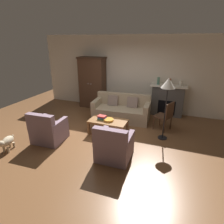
# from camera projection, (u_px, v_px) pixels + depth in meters

# --- Properties ---
(ground_plane) EXTENTS (9.60, 9.60, 0.00)m
(ground_plane) POSITION_uv_depth(u_px,v_px,m) (103.00, 135.00, 5.44)
(ground_plane) COLOR brown
(back_wall) EXTENTS (7.20, 0.10, 2.80)m
(back_wall) POSITION_uv_depth(u_px,v_px,m) (129.00, 73.00, 7.16)
(back_wall) COLOR silver
(back_wall) RESTS_ON ground
(fireplace) EXTENTS (1.26, 0.48, 1.12)m
(fireplace) POSITION_uv_depth(u_px,v_px,m) (167.00, 100.00, 6.74)
(fireplace) COLOR #4C4947
(fireplace) RESTS_ON ground
(armoire) EXTENTS (1.06, 0.57, 2.00)m
(armoire) POSITION_uv_depth(u_px,v_px,m) (93.00, 83.00, 7.48)
(armoire) COLOR #472D1E
(armoire) RESTS_ON ground
(couch) EXTENTS (1.96, 0.96, 0.86)m
(couch) POSITION_uv_depth(u_px,v_px,m) (121.00, 111.00, 6.46)
(couch) COLOR tan
(couch) RESTS_ON ground
(coffee_table) EXTENTS (1.10, 0.60, 0.42)m
(coffee_table) POSITION_uv_depth(u_px,v_px,m) (108.00, 122.00, 5.45)
(coffee_table) COLOR olive
(coffee_table) RESTS_ON ground
(fruit_bowl) EXTENTS (0.29, 0.29, 0.06)m
(fruit_bowl) POSITION_uv_depth(u_px,v_px,m) (109.00, 120.00, 5.38)
(fruit_bowl) COLOR orange
(fruit_bowl) RESTS_ON coffee_table
(book_stack) EXTENTS (0.26, 0.19, 0.12)m
(book_stack) POSITION_uv_depth(u_px,v_px,m) (102.00, 117.00, 5.48)
(book_stack) COLOR #427A4C
(book_stack) RESTS_ON coffee_table
(mantel_vase_jade) EXTENTS (0.09, 0.09, 0.26)m
(mantel_vase_jade) POSITION_uv_depth(u_px,v_px,m) (158.00, 81.00, 6.60)
(mantel_vase_jade) COLOR slate
(mantel_vase_jade) RESTS_ON fireplace
(mantel_vase_terracotta) EXTENTS (0.10, 0.10, 0.24)m
(mantel_vase_terracotta) POSITION_uv_depth(u_px,v_px,m) (169.00, 82.00, 6.48)
(mantel_vase_terracotta) COLOR #A86042
(mantel_vase_terracotta) RESTS_ON fireplace
(mantel_vase_cream) EXTENTS (0.10, 0.10, 0.19)m
(mantel_vase_cream) POSITION_uv_depth(u_px,v_px,m) (181.00, 83.00, 6.36)
(mantel_vase_cream) COLOR beige
(mantel_vase_cream) RESTS_ON fireplace
(armchair_near_left) EXTENTS (0.81, 0.81, 0.88)m
(armchair_near_left) POSITION_uv_depth(u_px,v_px,m) (48.00, 131.00, 5.04)
(armchair_near_left) COLOR gray
(armchair_near_left) RESTS_ON ground
(armchair_near_right) EXTENTS (0.79, 0.79, 0.88)m
(armchair_near_right) POSITION_uv_depth(u_px,v_px,m) (114.00, 147.00, 4.28)
(armchair_near_right) COLOR gray
(armchair_near_right) RESTS_ON ground
(side_chair_wooden) EXTENTS (0.58, 0.58, 0.90)m
(side_chair_wooden) POSITION_uv_depth(u_px,v_px,m) (166.00, 115.00, 5.59)
(side_chair_wooden) COLOR #472D1E
(side_chair_wooden) RESTS_ON ground
(floor_lamp) EXTENTS (0.36, 0.36, 1.71)m
(floor_lamp) POSITION_uv_depth(u_px,v_px,m) (168.00, 87.00, 4.76)
(floor_lamp) COLOR black
(floor_lamp) RESTS_ON ground
(dog) EXTENTS (0.30, 0.56, 0.39)m
(dog) POSITION_uv_depth(u_px,v_px,m) (7.00, 142.00, 4.62)
(dog) COLOR beige
(dog) RESTS_ON ground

